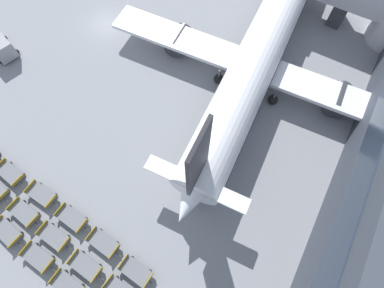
{
  "coord_description": "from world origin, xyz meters",
  "views": [
    {
      "loc": [
        22.43,
        -19.39,
        27.32
      ],
      "look_at": [
        17.19,
        -9.94,
        2.56
      ],
      "focal_mm": 28.0,
      "sensor_mm": 36.0,
      "label": 1
    }
  ],
  "objects_px": {
    "baggage_dolly_row_near_col_e": "(68,286)",
    "baggage_dolly_row_mid_b_col_d": "(72,218)",
    "baggage_dolly_row_mid_a_col_d": "(54,237)",
    "baggage_dolly_row_near_col_d": "(38,257)",
    "baggage_dolly_row_mid_b_col_e": "(103,243)",
    "baggage_dolly_row_mid_a_col_e": "(85,266)",
    "airplane": "(259,55)",
    "baggage_dolly_row_mid_a_col_c": "(24,213)",
    "baggage_dolly_row_near_col_c": "(7,232)",
    "baggage_dolly_row_mid_b_col_b": "(10,173)",
    "baggage_dolly_row_mid_b_col_f": "(136,271)",
    "baggage_dolly_row_mid_b_col_c": "(42,194)"
  },
  "relations": [
    {
      "from": "baggage_dolly_row_near_col_e",
      "to": "baggage_dolly_row_mid_b_col_d",
      "type": "height_order",
      "value": "same"
    },
    {
      "from": "baggage_dolly_row_mid_a_col_d",
      "to": "baggage_dolly_row_near_col_d",
      "type": "bearing_deg",
      "value": -92.75
    },
    {
      "from": "baggage_dolly_row_near_col_d",
      "to": "baggage_dolly_row_mid_b_col_e",
      "type": "distance_m",
      "value": 5.5
    },
    {
      "from": "baggage_dolly_row_mid_a_col_e",
      "to": "baggage_dolly_row_mid_b_col_e",
      "type": "bearing_deg",
      "value": 84.24
    },
    {
      "from": "airplane",
      "to": "baggage_dolly_row_mid_a_col_e",
      "type": "bearing_deg",
      "value": -99.29
    },
    {
      "from": "airplane",
      "to": "baggage_dolly_row_mid_b_col_e",
      "type": "distance_m",
      "value": 23.27
    },
    {
      "from": "baggage_dolly_row_mid_a_col_c",
      "to": "baggage_dolly_row_mid_a_col_d",
      "type": "distance_m",
      "value": 3.65
    },
    {
      "from": "baggage_dolly_row_near_col_c",
      "to": "baggage_dolly_row_mid_a_col_d",
      "type": "relative_size",
      "value": 1.01
    },
    {
      "from": "baggage_dolly_row_near_col_e",
      "to": "baggage_dolly_row_mid_a_col_d",
      "type": "height_order",
      "value": "same"
    },
    {
      "from": "baggage_dolly_row_mid_b_col_b",
      "to": "baggage_dolly_row_near_col_c",
      "type": "bearing_deg",
      "value": -50.18
    },
    {
      "from": "baggage_dolly_row_mid_a_col_e",
      "to": "baggage_dolly_row_mid_b_col_f",
      "type": "relative_size",
      "value": 1.0
    },
    {
      "from": "baggage_dolly_row_near_col_c",
      "to": "baggage_dolly_row_near_col_d",
      "type": "xyz_separation_m",
      "value": [
        3.73,
        -0.3,
        0.0
      ]
    },
    {
      "from": "baggage_dolly_row_near_col_d",
      "to": "baggage_dolly_row_near_col_e",
      "type": "bearing_deg",
      "value": -7.92
    },
    {
      "from": "baggage_dolly_row_mid_b_col_b",
      "to": "baggage_dolly_row_mid_b_col_c",
      "type": "relative_size",
      "value": 1.01
    },
    {
      "from": "baggage_dolly_row_mid_b_col_b",
      "to": "baggage_dolly_row_mid_b_col_e",
      "type": "relative_size",
      "value": 1.01
    },
    {
      "from": "baggage_dolly_row_mid_a_col_d",
      "to": "baggage_dolly_row_mid_b_col_c",
      "type": "bearing_deg",
      "value": 145.01
    },
    {
      "from": "baggage_dolly_row_mid_b_col_c",
      "to": "baggage_dolly_row_near_col_c",
      "type": "bearing_deg",
      "value": -96.45
    },
    {
      "from": "baggage_dolly_row_near_col_d",
      "to": "baggage_dolly_row_mid_a_col_e",
      "type": "xyz_separation_m",
      "value": [
        3.9,
        1.41,
        0.0
      ]
    },
    {
      "from": "baggage_dolly_row_mid_b_col_c",
      "to": "baggage_dolly_row_mid_b_col_b",
      "type": "bearing_deg",
      "value": 177.92
    },
    {
      "from": "airplane",
      "to": "baggage_dolly_row_mid_a_col_d",
      "type": "bearing_deg",
      "value": -107.89
    },
    {
      "from": "baggage_dolly_row_mid_a_col_e",
      "to": "baggage_dolly_row_mid_b_col_f",
      "type": "height_order",
      "value": "same"
    },
    {
      "from": "baggage_dolly_row_mid_b_col_b",
      "to": "baggage_dolly_row_mid_b_col_f",
      "type": "height_order",
      "value": "same"
    },
    {
      "from": "airplane",
      "to": "baggage_dolly_row_near_col_d",
      "type": "relative_size",
      "value": 10.89
    },
    {
      "from": "baggage_dolly_row_near_col_c",
      "to": "baggage_dolly_row_mid_b_col_f",
      "type": "distance_m",
      "value": 11.88
    },
    {
      "from": "baggage_dolly_row_mid_b_col_f",
      "to": "baggage_dolly_row_mid_a_col_e",
      "type": "bearing_deg",
      "value": -156.63
    },
    {
      "from": "baggage_dolly_row_near_col_c",
      "to": "baggage_dolly_row_mid_b_col_f",
      "type": "relative_size",
      "value": 1.01
    },
    {
      "from": "baggage_dolly_row_mid_b_col_b",
      "to": "baggage_dolly_row_mid_b_col_f",
      "type": "relative_size",
      "value": 1.01
    },
    {
      "from": "baggage_dolly_row_mid_a_col_d",
      "to": "baggage_dolly_row_mid_a_col_c",
      "type": "bearing_deg",
      "value": 175.23
    },
    {
      "from": "baggage_dolly_row_mid_b_col_b",
      "to": "baggage_dolly_row_mid_b_col_d",
      "type": "bearing_deg",
      "value": -3.69
    },
    {
      "from": "airplane",
      "to": "baggage_dolly_row_near_col_c",
      "type": "distance_m",
      "value": 28.76
    },
    {
      "from": "baggage_dolly_row_mid_a_col_d",
      "to": "baggage_dolly_row_mid_b_col_b",
      "type": "relative_size",
      "value": 0.99
    },
    {
      "from": "baggage_dolly_row_mid_b_col_d",
      "to": "baggage_dolly_row_mid_b_col_e",
      "type": "height_order",
      "value": "same"
    },
    {
      "from": "baggage_dolly_row_near_col_d",
      "to": "baggage_dolly_row_mid_a_col_e",
      "type": "relative_size",
      "value": 1.0
    },
    {
      "from": "baggage_dolly_row_near_col_c",
      "to": "baggage_dolly_row_mid_b_col_c",
      "type": "height_order",
      "value": "same"
    },
    {
      "from": "baggage_dolly_row_near_col_c",
      "to": "baggage_dolly_row_mid_b_col_c",
      "type": "relative_size",
      "value": 1.01
    },
    {
      "from": "baggage_dolly_row_near_col_e",
      "to": "baggage_dolly_row_mid_a_col_d",
      "type": "distance_m",
      "value": 4.25
    },
    {
      "from": "airplane",
      "to": "baggage_dolly_row_mid_b_col_c",
      "type": "distance_m",
      "value": 24.94
    },
    {
      "from": "baggage_dolly_row_mid_b_col_f",
      "to": "baggage_dolly_row_near_col_e",
      "type": "bearing_deg",
      "value": -139.79
    },
    {
      "from": "baggage_dolly_row_near_col_e",
      "to": "baggage_dolly_row_mid_b_col_f",
      "type": "relative_size",
      "value": 1.0
    },
    {
      "from": "airplane",
      "to": "baggage_dolly_row_mid_b_col_b",
      "type": "height_order",
      "value": "airplane"
    },
    {
      "from": "baggage_dolly_row_near_col_d",
      "to": "baggage_dolly_row_mid_b_col_e",
      "type": "relative_size",
      "value": 1.0
    },
    {
      "from": "airplane",
      "to": "baggage_dolly_row_mid_b_col_b",
      "type": "bearing_deg",
      "value": -124.7
    },
    {
      "from": "baggage_dolly_row_near_col_e",
      "to": "baggage_dolly_row_mid_b_col_b",
      "type": "height_order",
      "value": "same"
    },
    {
      "from": "baggage_dolly_row_mid_b_col_c",
      "to": "baggage_dolly_row_mid_b_col_d",
      "type": "xyz_separation_m",
      "value": [
        3.74,
        -0.35,
        0.0
      ]
    },
    {
      "from": "baggage_dolly_row_mid_a_col_d",
      "to": "baggage_dolly_row_mid_b_col_f",
      "type": "distance_m",
      "value": 7.8
    },
    {
      "from": "baggage_dolly_row_mid_a_col_c",
      "to": "baggage_dolly_row_near_col_e",
      "type": "bearing_deg",
      "value": -21.37
    },
    {
      "from": "baggage_dolly_row_near_col_d",
      "to": "baggage_dolly_row_mid_a_col_e",
      "type": "height_order",
      "value": "same"
    },
    {
      "from": "airplane",
      "to": "baggage_dolly_row_mid_b_col_c",
      "type": "xyz_separation_m",
      "value": [
        -11.27,
        -22.11,
        -2.45
      ]
    },
    {
      "from": "baggage_dolly_row_mid_a_col_c",
      "to": "baggage_dolly_row_mid_b_col_b",
      "type": "distance_m",
      "value": 4.29
    },
    {
      "from": "baggage_dolly_row_mid_a_col_d",
      "to": "baggage_dolly_row_mid_b_col_d",
      "type": "xyz_separation_m",
      "value": [
        0.37,
        2.01,
        0.0
      ]
    }
  ]
}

